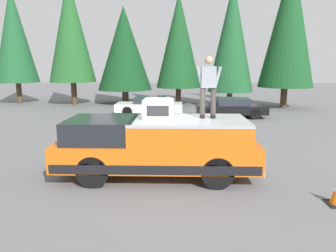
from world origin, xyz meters
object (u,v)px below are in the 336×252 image
(pickup_truck, at_px, (157,146))
(parked_car_black, at_px, (231,108))
(person_on_truck_bed, at_px, (208,85))
(parked_car_white, at_px, (150,106))
(compressor_unit, at_px, (158,109))

(pickup_truck, bearing_deg, parked_car_black, -20.57)
(pickup_truck, relative_size, parked_car_black, 1.35)
(person_on_truck_bed, bearing_deg, parked_car_white, 13.48)
(pickup_truck, distance_m, compressor_unit, 1.05)
(pickup_truck, relative_size, person_on_truck_bed, 3.28)
(parked_car_white, bearing_deg, pickup_truck, -174.00)
(person_on_truck_bed, distance_m, parked_car_black, 10.39)
(compressor_unit, xyz_separation_m, person_on_truck_bed, (0.21, -1.37, 0.62))
(pickup_truck, height_order, compressor_unit, compressor_unit)
(person_on_truck_bed, bearing_deg, parked_car_black, -13.58)
(parked_car_black, distance_m, parked_car_white, 5.02)
(person_on_truck_bed, relative_size, parked_car_black, 0.41)
(pickup_truck, bearing_deg, compressor_unit, -54.47)
(pickup_truck, xyz_separation_m, parked_car_black, (10.15, -3.81, -0.29))
(compressor_unit, bearing_deg, person_on_truck_bed, -81.44)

